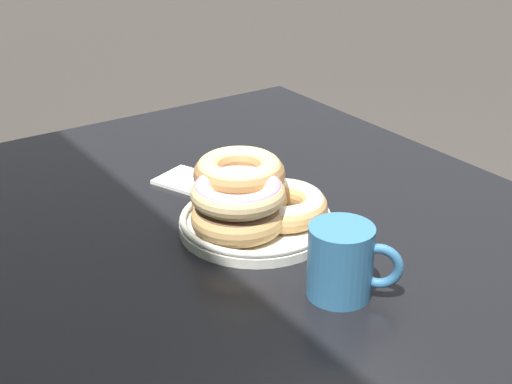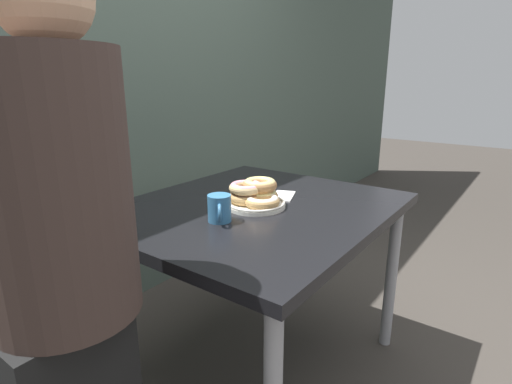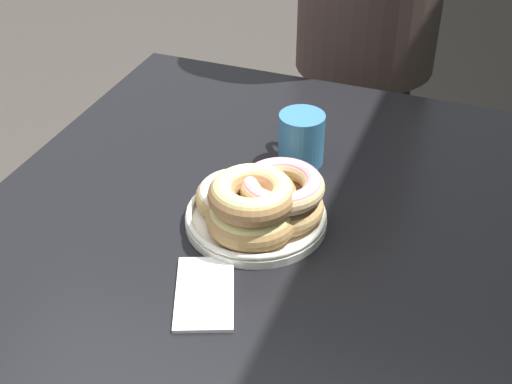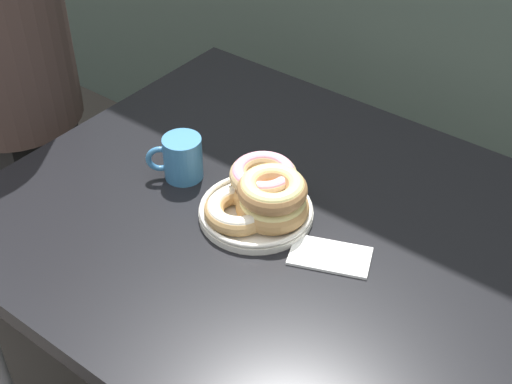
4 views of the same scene
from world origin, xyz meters
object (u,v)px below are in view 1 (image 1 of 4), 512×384
Objects in this scene: dining_table at (238,270)px; donut_plate at (248,200)px; napkin at (200,184)px; coffee_mug at (343,261)px.

dining_table is 0.12m from donut_plate.
dining_table is 6.49× the size of napkin.
donut_plate is (-0.01, -0.01, 0.12)m from dining_table.
donut_plate is 0.21m from coffee_mug.
napkin is (0.17, -0.02, -0.04)m from donut_plate.
dining_table is 0.25m from coffee_mug.
dining_table is at bearing 41.21° from donut_plate.
donut_plate is 2.49× the size of coffee_mug.
coffee_mug is (-0.22, -0.01, 0.12)m from dining_table.
coffee_mug reaches higher than dining_table.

